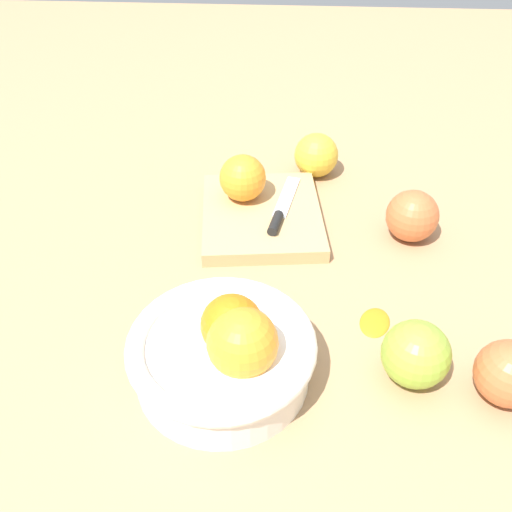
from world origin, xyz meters
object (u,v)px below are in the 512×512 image
apple_front_right (412,216)px  bowl (225,351)px  apple_front_left_2 (509,374)px  knife (281,211)px  apple_mid_right (316,155)px  orange_on_board (243,178)px  apple_front_left (416,354)px  cutting_board (262,216)px

apple_front_right → bowl: bearing=138.6°
apple_front_left_2 → bowl: bearing=88.6°
knife → apple_front_right: (-0.02, -0.19, 0.01)m
apple_front_right → apple_mid_right: apple_front_right is taller
apple_mid_right → knife: bearing=160.0°
knife → apple_front_right: bearing=-95.0°
apple_front_left_2 → knife: bearing=40.0°
orange_on_board → apple_front_left_2: 0.45m
apple_front_left → apple_front_right: size_ratio=1.01×
orange_on_board → apple_front_right: (-0.06, -0.24, -0.02)m
cutting_board → apple_front_right: 0.22m
orange_on_board → knife: bearing=-124.1°
apple_front_left → apple_front_right: same height
apple_front_left → knife: bearing=29.1°
apple_front_left_2 → apple_front_right: bearing=12.1°
bowl → apple_front_right: 0.36m
bowl → orange_on_board: bowl is taller
bowl → apple_front_left_2: 0.30m
orange_on_board → apple_front_left_2: (-0.33, -0.30, -0.02)m
bowl → apple_front_left_2: size_ratio=2.85×
bowl → knife: bearing=-10.2°
bowl → apple_front_left_2: bearing=-91.4°
orange_on_board → apple_front_left_2: bearing=-137.5°
orange_on_board → apple_front_right: orange_on_board is taller
orange_on_board → apple_mid_right: bearing=-45.8°
cutting_board → orange_on_board: size_ratio=2.93×
apple_front_right → apple_mid_right: bearing=38.7°
cutting_board → knife: 0.03m
cutting_board → apple_front_left: bearing=-147.4°
apple_front_left → apple_front_left_2: size_ratio=1.05×
bowl → apple_mid_right: bearing=-13.6°
orange_on_board → apple_mid_right: orange_on_board is taller
bowl → knife: (0.28, -0.05, -0.02)m
bowl → knife: bowl is taller
knife → bowl: bearing=169.8°
apple_front_left_2 → orange_on_board: bearing=42.5°
orange_on_board → knife: size_ratio=0.45×
cutting_board → apple_mid_right: size_ratio=2.84×
bowl → cutting_board: (0.29, -0.02, -0.03)m
orange_on_board → apple_front_right: size_ratio=0.94×
cutting_board → apple_front_right: apple_front_right is taller
apple_front_left → orange_on_board: bearing=34.0°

